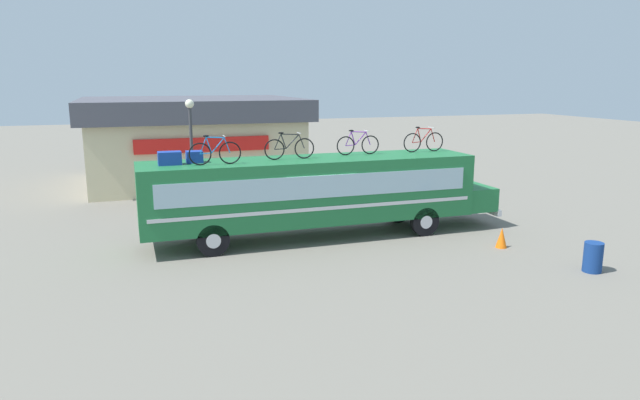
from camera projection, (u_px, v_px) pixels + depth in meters
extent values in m
plane|color=slate|center=(311.00, 237.00, 20.78)|extent=(120.00, 120.00, 0.00)
cube|color=#1E6B38|center=(311.00, 189.00, 20.41)|extent=(11.93, 2.43, 2.24)
cube|color=#1E6B38|center=(468.00, 196.00, 22.62)|extent=(1.25, 2.24, 0.89)
cube|color=#99B7C6|center=(322.00, 187.00, 19.20)|extent=(10.97, 0.04, 0.77)
cube|color=#99B7C6|center=(301.00, 175.00, 21.49)|extent=(10.97, 0.04, 0.77)
cube|color=silver|center=(322.00, 209.00, 19.36)|extent=(11.45, 0.03, 0.12)
cube|color=silver|center=(301.00, 195.00, 21.65)|extent=(11.45, 0.03, 0.12)
cube|color=silver|center=(482.00, 207.00, 22.94)|extent=(0.16, 2.31, 0.24)
cylinder|color=black|center=(425.00, 221.00, 20.95)|extent=(1.07, 0.28, 1.07)
cylinder|color=silver|center=(425.00, 221.00, 20.95)|extent=(0.48, 0.30, 0.48)
cylinder|color=black|center=(398.00, 209.00, 22.94)|extent=(1.07, 0.28, 1.07)
cylinder|color=silver|center=(398.00, 209.00, 22.94)|extent=(0.48, 0.30, 0.48)
cylinder|color=black|center=(213.00, 240.00, 18.52)|extent=(1.07, 0.28, 1.07)
cylinder|color=silver|center=(213.00, 240.00, 18.52)|extent=(0.48, 0.30, 0.48)
cylinder|color=black|center=(204.00, 224.00, 20.51)|extent=(1.07, 0.28, 1.07)
cylinder|color=silver|center=(204.00, 224.00, 20.51)|extent=(0.48, 0.30, 0.48)
cube|color=#193899|center=(170.00, 158.00, 18.65)|extent=(0.75, 0.49, 0.43)
cube|color=#193899|center=(194.00, 157.00, 19.14)|extent=(0.53, 0.51, 0.39)
torus|color=black|center=(200.00, 154.00, 18.48)|extent=(0.74, 0.04, 0.74)
torus|color=black|center=(230.00, 153.00, 18.78)|extent=(0.74, 0.04, 0.74)
cylinder|color=#197FDB|center=(209.00, 145.00, 18.51)|extent=(0.19, 0.04, 0.53)
cylinder|color=#197FDB|center=(218.00, 145.00, 18.61)|extent=(0.46, 0.04, 0.51)
cylinder|color=#197FDB|center=(215.00, 137.00, 18.53)|extent=(0.59, 0.04, 0.07)
cylinder|color=#197FDB|center=(206.00, 154.00, 18.53)|extent=(0.37, 0.03, 0.05)
cylinder|color=#197FDB|center=(203.00, 146.00, 18.46)|extent=(0.24, 0.03, 0.55)
cylinder|color=#197FDB|center=(227.00, 145.00, 18.70)|extent=(0.21, 0.03, 0.52)
cylinder|color=silver|center=(224.00, 136.00, 18.61)|extent=(0.03, 0.44, 0.03)
ellipsoid|color=black|center=(206.00, 136.00, 18.42)|extent=(0.20, 0.08, 0.06)
torus|color=black|center=(274.00, 150.00, 19.73)|extent=(0.73, 0.04, 0.73)
torus|color=black|center=(304.00, 148.00, 20.07)|extent=(0.73, 0.04, 0.73)
cylinder|color=black|center=(283.00, 141.00, 19.77)|extent=(0.21, 0.04, 0.52)
cylinder|color=black|center=(292.00, 141.00, 19.88)|extent=(0.50, 0.04, 0.50)
cylinder|color=black|center=(290.00, 134.00, 19.80)|extent=(0.65, 0.04, 0.07)
cylinder|color=black|center=(280.00, 149.00, 19.79)|extent=(0.41, 0.03, 0.05)
cylinder|color=black|center=(278.00, 142.00, 19.71)|extent=(0.26, 0.03, 0.54)
cylinder|color=black|center=(302.00, 141.00, 19.99)|extent=(0.23, 0.03, 0.51)
cylinder|color=silver|center=(299.00, 133.00, 19.89)|extent=(0.03, 0.44, 0.03)
ellipsoid|color=black|center=(281.00, 133.00, 19.68)|extent=(0.20, 0.08, 0.06)
torus|color=black|center=(346.00, 146.00, 20.95)|extent=(0.70, 0.04, 0.70)
torus|color=black|center=(370.00, 145.00, 21.26)|extent=(0.70, 0.04, 0.70)
cylinder|color=purple|center=(353.00, 138.00, 20.98)|extent=(0.19, 0.04, 0.50)
cylinder|color=purple|center=(361.00, 138.00, 21.08)|extent=(0.46, 0.04, 0.48)
cylinder|color=purple|center=(359.00, 132.00, 21.00)|extent=(0.59, 0.04, 0.07)
cylinder|color=purple|center=(350.00, 145.00, 21.00)|extent=(0.38, 0.03, 0.05)
cylinder|color=purple|center=(348.00, 139.00, 20.93)|extent=(0.24, 0.03, 0.52)
cylinder|color=purple|center=(368.00, 138.00, 21.18)|extent=(0.21, 0.03, 0.49)
cylinder|color=silver|center=(366.00, 131.00, 21.09)|extent=(0.03, 0.44, 0.03)
ellipsoid|color=black|center=(351.00, 131.00, 20.90)|extent=(0.20, 0.08, 0.06)
torus|color=black|center=(412.00, 143.00, 21.79)|extent=(0.74, 0.04, 0.74)
torus|color=black|center=(435.00, 142.00, 22.09)|extent=(0.74, 0.04, 0.74)
cylinder|color=red|center=(419.00, 135.00, 21.82)|extent=(0.19, 0.04, 0.53)
cylinder|color=red|center=(426.00, 135.00, 21.91)|extent=(0.45, 0.04, 0.51)
cylinder|color=red|center=(424.00, 129.00, 21.84)|extent=(0.58, 0.04, 0.07)
cylinder|color=red|center=(417.00, 142.00, 21.84)|extent=(0.37, 0.03, 0.05)
cylinder|color=red|center=(415.00, 136.00, 21.76)|extent=(0.24, 0.03, 0.55)
cylinder|color=red|center=(433.00, 135.00, 22.01)|extent=(0.20, 0.03, 0.52)
cylinder|color=silver|center=(431.00, 128.00, 21.92)|extent=(0.03, 0.44, 0.03)
ellipsoid|color=black|center=(418.00, 127.00, 21.73)|extent=(0.20, 0.08, 0.06)
cube|color=beige|center=(193.00, 150.00, 32.21)|extent=(10.84, 9.16, 3.52)
cube|color=#4C4C56|center=(191.00, 108.00, 31.72)|extent=(11.71, 9.89, 1.11)
cube|color=red|center=(203.00, 145.00, 27.71)|extent=(6.51, 0.16, 0.70)
cylinder|color=navy|center=(593.00, 257.00, 17.01)|extent=(0.55, 0.55, 0.91)
cone|color=orange|center=(502.00, 238.00, 19.47)|extent=(0.38, 0.38, 0.70)
cylinder|color=#38383D|center=(192.00, 158.00, 25.08)|extent=(0.14, 0.14, 4.50)
sphere|color=#F2EDCC|center=(190.00, 104.00, 24.59)|extent=(0.38, 0.38, 0.38)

